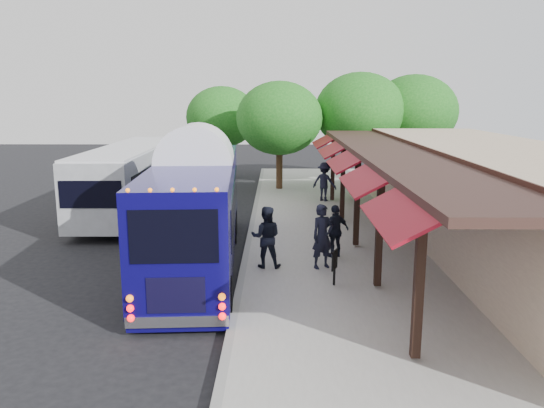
% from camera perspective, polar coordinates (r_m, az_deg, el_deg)
% --- Properties ---
extents(ground, '(90.00, 90.00, 0.00)m').
position_cam_1_polar(ground, '(14.63, -3.72, -9.48)').
color(ground, black).
rests_on(ground, ground).
extents(sidewalk, '(10.00, 40.00, 0.15)m').
position_cam_1_polar(sidewalk, '(18.78, 12.66, -4.72)').
color(sidewalk, '#9E9B93').
rests_on(sidewalk, ground).
extents(curb, '(0.20, 40.00, 0.16)m').
position_cam_1_polar(curb, '(18.39, -2.65, -4.79)').
color(curb, gray).
rests_on(curb, ground).
extents(station_shelter, '(8.15, 20.00, 3.60)m').
position_cam_1_polar(station_shelter, '(19.38, 22.73, 0.54)').
color(station_shelter, tan).
rests_on(station_shelter, ground).
extents(coach_bus, '(2.97, 11.07, 3.50)m').
position_cam_1_polar(coach_bus, '(16.81, -8.07, -0.11)').
color(coach_bus, '#0C0753').
rests_on(coach_bus, ground).
extents(city_bus, '(2.64, 11.32, 3.03)m').
position_cam_1_polar(city_bus, '(24.94, -14.84, 2.93)').
color(city_bus, gray).
rests_on(city_bus, ground).
extents(ped_a, '(0.85, 0.75, 1.95)m').
position_cam_1_polar(ped_a, '(15.94, 5.45, -3.49)').
color(ped_a, black).
rests_on(ped_a, sidewalk).
extents(ped_b, '(0.95, 0.76, 1.88)m').
position_cam_1_polar(ped_b, '(15.95, -0.64, -3.56)').
color(ped_b, black).
rests_on(ped_b, sidewalk).
extents(ped_c, '(1.07, 0.85, 1.70)m').
position_cam_1_polar(ped_c, '(17.10, 6.84, -2.91)').
color(ped_c, black).
rests_on(ped_c, sidewalk).
extents(ped_d, '(1.42, 1.22, 1.91)m').
position_cam_1_polar(ped_d, '(26.21, 5.66, 2.40)').
color(ped_d, black).
rests_on(ped_d, sidewalk).
extents(sign_board, '(0.21, 0.43, 0.99)m').
position_cam_1_polar(sign_board, '(14.60, 6.73, -6.18)').
color(sign_board, black).
rests_on(sign_board, sidewalk).
extents(tree_left, '(4.74, 4.74, 6.07)m').
position_cam_1_polar(tree_left, '(29.39, 0.81, 9.20)').
color(tree_left, '#382314').
rests_on(tree_left, ground).
extents(tree_mid, '(5.15, 5.15, 6.59)m').
position_cam_1_polar(tree_mid, '(31.06, 9.42, 9.82)').
color(tree_mid, '#382314').
rests_on(tree_mid, ground).
extents(tree_right, '(5.08, 5.08, 6.50)m').
position_cam_1_polar(tree_right, '(32.61, 15.00, 9.55)').
color(tree_right, '#382314').
rests_on(tree_right, ground).
extents(tree_far, '(4.59, 4.59, 5.88)m').
position_cam_1_polar(tree_far, '(34.64, -5.41, 9.29)').
color(tree_far, '#382314').
rests_on(tree_far, ground).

